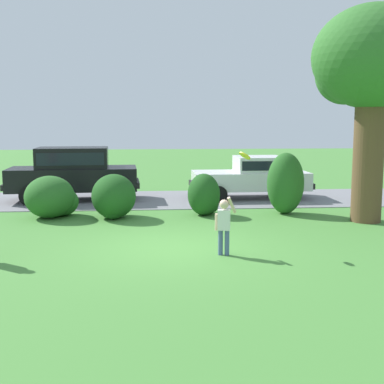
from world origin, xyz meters
The scene contains 11 objects.
ground_plane centered at (0.00, 0.00, 0.00)m, with size 80.00×80.00×0.00m, color #478438.
driveway_strip centered at (0.00, 7.14, 0.01)m, with size 28.00×4.40×0.02m, color slate.
oak_tree_large centered at (5.70, 2.72, 4.36)m, with size 3.48×3.35×6.04m.
shrub_near_tree centered at (-3.44, 3.98, 0.59)m, with size 1.54×1.62×1.25m.
shrub_centre_left centered at (-1.61, 3.68, 0.62)m, with size 1.30×1.56×1.31m.
shrub_centre centered at (1.13, 3.99, 0.59)m, with size 0.99×1.14×1.28m.
shrub_centre_right centered at (3.65, 4.02, 0.95)m, with size 1.14×1.09×1.90m.
parked_sedan centered at (3.25, 7.20, 0.85)m, with size 4.43×2.15×1.56m.
parked_suv centered at (-3.29, 7.18, 1.08)m, with size 4.79×2.29×1.92m.
child_thrower centered at (1.06, -0.74, 0.72)m, with size 0.47×0.23×1.29m.
frisbee centered at (1.58, -0.24, 2.11)m, with size 0.28×0.28×0.23m.
Camera 1 is at (-0.47, -11.44, 2.89)m, focal length 48.04 mm.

